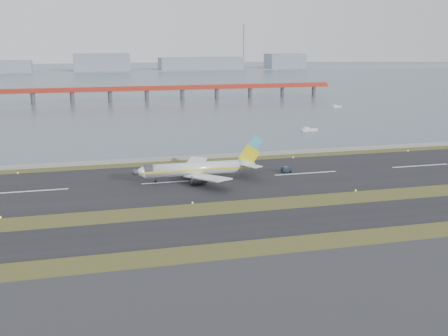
{
  "coord_description": "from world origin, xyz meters",
  "views": [
    {
      "loc": [
        -27.22,
        -124.41,
        40.2
      ],
      "look_at": [
        12.04,
        22.0,
        5.21
      ],
      "focal_mm": 45.0,
      "sensor_mm": 36.0,
      "label": 1
    }
  ],
  "objects": [
    {
      "name": "seawall",
      "position": [
        0.0,
        60.0,
        0.5
      ],
      "size": [
        1000.0,
        2.5,
        1.0
      ],
      "primitive_type": "cube",
      "color": "gray",
      "rests_on": "ground"
    },
    {
      "name": "red_pier",
      "position": [
        20.0,
        250.0,
        7.28
      ],
      "size": [
        260.0,
        5.0,
        10.2
      ],
      "color": "#A52C1C",
      "rests_on": "ground"
    },
    {
      "name": "airliner",
      "position": [
        6.58,
        30.45,
        3.46
      ],
      "size": [
        38.52,
        32.89,
        12.8
      ],
      "color": "silver",
      "rests_on": "ground"
    },
    {
      "name": "bay_water",
      "position": [
        0.0,
        460.0,
        0.0
      ],
      "size": [
        1400.0,
        800.0,
        1.3
      ],
      "primitive_type": "cube",
      "color": "#4B5D6B",
      "rests_on": "ground"
    },
    {
      "name": "workboat_far",
      "position": [
        124.5,
        182.32,
        0.56
      ],
      "size": [
        7.53,
        5.06,
        1.76
      ],
      "rotation": [
        0.0,
        0.0,
        0.42
      ],
      "color": "silver",
      "rests_on": "ground"
    },
    {
      "name": "taxiway_strip",
      "position": [
        0.0,
        -12.0,
        0.05
      ],
      "size": [
        1000.0,
        18.0,
        0.1
      ],
      "primitive_type": "cube",
      "color": "black",
      "rests_on": "ground"
    },
    {
      "name": "workboat_near",
      "position": [
        73.4,
        105.06,
        0.61
      ],
      "size": [
        8.21,
        3.8,
        1.92
      ],
      "rotation": [
        0.0,
        0.0,
        0.17
      ],
      "color": "silver",
      "rests_on": "ground"
    },
    {
      "name": "runway_strip",
      "position": [
        0.0,
        30.0,
        0.05
      ],
      "size": [
        1000.0,
        45.0,
        0.1
      ],
      "primitive_type": "cube",
      "color": "black",
      "rests_on": "ground"
    },
    {
      "name": "apron_strip",
      "position": [
        0.0,
        -55.0,
        0.05
      ],
      "size": [
        1000.0,
        50.0,
        0.1
      ],
      "primitive_type": "cube",
      "color": "#303033",
      "rests_on": "ground"
    },
    {
      "name": "pushback_tug",
      "position": [
        34.78,
        32.82,
        0.92
      ],
      "size": [
        3.09,
        1.97,
        1.9
      ],
      "rotation": [
        0.0,
        0.0,
        0.08
      ],
      "color": "#121F32",
      "rests_on": "ground"
    },
    {
      "name": "far_shoreline",
      "position": [
        13.62,
        620.0,
        6.07
      ],
      "size": [
        1400.0,
        80.0,
        60.5
      ],
      "color": "gray",
      "rests_on": "ground"
    },
    {
      "name": "ground",
      "position": [
        0.0,
        0.0,
        0.0
      ],
      "size": [
        1000.0,
        1000.0,
        0.0
      ],
      "primitive_type": "plane",
      "color": "#324518",
      "rests_on": "ground"
    }
  ]
}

